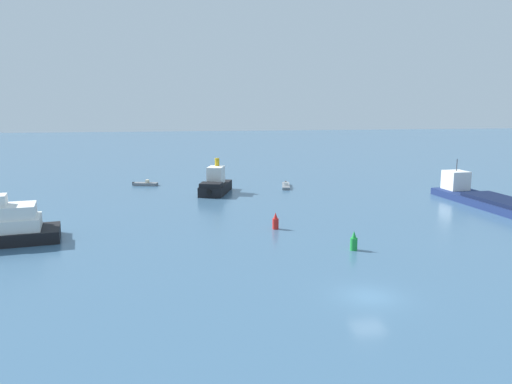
% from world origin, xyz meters
% --- Properties ---
extents(ground_plane, '(400.00, 400.00, 0.00)m').
position_xyz_m(ground_plane, '(0.00, 0.00, 0.00)').
color(ground_plane, '#3D607F').
extents(small_motorboat, '(2.24, 6.06, 0.94)m').
position_xyz_m(small_motorboat, '(3.46, 48.00, 0.24)').
color(small_motorboat, slate).
rests_on(small_motorboat, ground).
extents(fishing_skiff, '(4.33, 2.28, 0.98)m').
position_xyz_m(fishing_skiff, '(-19.63, 53.15, 0.27)').
color(fishing_skiff, slate).
rests_on(fishing_skiff, ground).
extents(tugboat, '(5.84, 9.28, 5.28)m').
position_xyz_m(tugboat, '(-8.42, 44.27, 1.38)').
color(tugboat, black).
rests_on(tugboat, ground).
extents(channel_buoy_red, '(0.70, 0.70, 1.90)m').
position_xyz_m(channel_buoy_red, '(-3.24, 20.89, 0.81)').
color(channel_buoy_red, red).
rests_on(channel_buoy_red, ground).
extents(channel_buoy_green, '(0.70, 0.70, 1.90)m').
position_xyz_m(channel_buoy_green, '(2.78, 11.71, 0.81)').
color(channel_buoy_green, green).
rests_on(channel_buoy_green, ground).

